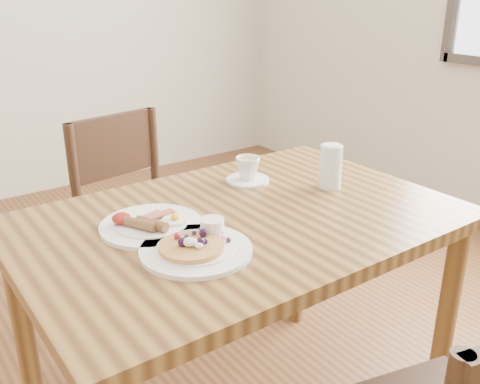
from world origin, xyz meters
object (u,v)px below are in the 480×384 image
(dining_table, at_px, (240,247))
(water_glass, at_px, (330,167))
(breakfast_plate, at_px, (150,224))
(pancake_plate, at_px, (197,246))
(teacup_saucer, at_px, (248,171))
(chair_far, at_px, (138,219))

(dining_table, xyz_separation_m, water_glass, (0.36, 0.01, 0.17))
(water_glass, bearing_deg, breakfast_plate, 174.58)
(pancake_plate, xyz_separation_m, breakfast_plate, (-0.03, 0.18, -0.00))
(pancake_plate, xyz_separation_m, teacup_saucer, (0.39, 0.32, 0.02))
(pancake_plate, distance_m, teacup_saucer, 0.50)
(dining_table, xyz_separation_m, breakfast_plate, (-0.24, 0.07, 0.11))
(teacup_saucer, xyz_separation_m, water_glass, (0.18, -0.19, 0.03))
(pancake_plate, relative_size, breakfast_plate, 1.00)
(dining_table, height_order, teacup_saucer, teacup_saucer)
(breakfast_plate, distance_m, teacup_saucer, 0.44)
(dining_table, bearing_deg, pancake_plate, -151.84)
(breakfast_plate, height_order, teacup_saucer, teacup_saucer)
(pancake_plate, bearing_deg, teacup_saucer, 39.47)
(breakfast_plate, bearing_deg, pancake_plate, -80.10)
(chair_far, distance_m, teacup_saucer, 0.58)
(teacup_saucer, bearing_deg, water_glass, -47.47)
(breakfast_plate, xyz_separation_m, teacup_saucer, (0.42, 0.14, 0.02))
(dining_table, height_order, pancake_plate, pancake_plate)
(dining_table, bearing_deg, water_glass, 2.34)
(teacup_saucer, bearing_deg, dining_table, -130.88)
(breakfast_plate, bearing_deg, dining_table, -16.58)
(teacup_saucer, bearing_deg, chair_far, 111.84)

